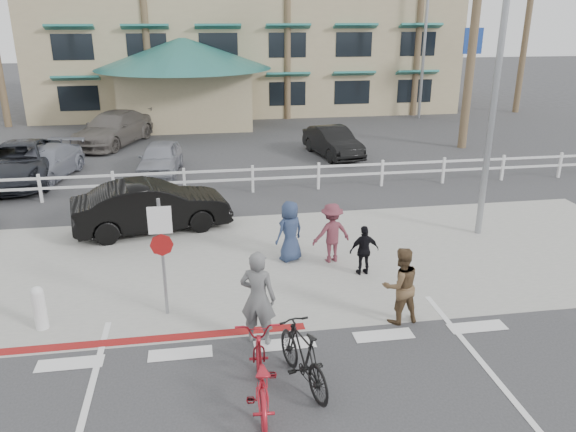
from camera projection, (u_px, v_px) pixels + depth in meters
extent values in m
plane|color=#333335|center=(290.00, 363.00, 10.35)|extent=(140.00, 140.00, 0.00)
cube|color=gray|center=(261.00, 262.00, 14.53)|extent=(22.00, 7.00, 0.01)
cube|color=#333335|center=(247.00, 211.00, 18.24)|extent=(40.00, 5.00, 0.01)
cube|color=#333335|center=(229.00, 146.00, 27.05)|extent=(50.00, 16.00, 0.01)
cube|color=maroon|center=(129.00, 341.00, 11.01)|extent=(7.00, 0.25, 0.02)
imported|color=maroon|center=(260.00, 374.00, 9.09)|extent=(0.88, 2.21, 1.14)
imported|color=#5D5E5F|center=(258.00, 298.00, 10.69)|extent=(0.83, 0.70, 1.93)
imported|color=black|center=(303.00, 356.00, 9.58)|extent=(0.99, 1.95, 1.13)
imported|color=brown|center=(400.00, 286.00, 11.48)|extent=(0.88, 0.73, 1.65)
imported|color=brown|center=(332.00, 233.00, 14.33)|extent=(1.11, 0.77, 1.57)
imported|color=black|center=(364.00, 250.00, 13.65)|extent=(0.76, 0.36, 1.27)
imported|color=navy|center=(290.00, 231.00, 14.38)|extent=(0.94, 0.83, 1.61)
imported|color=black|center=(152.00, 206.00, 16.42)|extent=(4.72, 2.48, 1.48)
imported|color=black|center=(20.00, 163.00, 21.17)|extent=(2.71, 5.48, 1.50)
imported|color=gray|center=(46.00, 163.00, 21.58)|extent=(2.64, 4.54, 1.24)
imported|color=gray|center=(160.00, 158.00, 22.29)|extent=(1.86, 3.87, 1.27)
imported|color=black|center=(333.00, 142.00, 25.01)|extent=(2.13, 4.16, 1.31)
imported|color=#5E5853|center=(113.00, 129.00, 27.24)|extent=(4.06, 5.77, 1.55)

